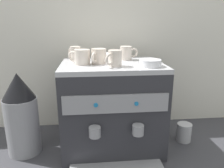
% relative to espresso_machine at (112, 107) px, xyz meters
% --- Properties ---
extents(ground_plane, '(4.00, 4.00, 0.00)m').
position_rel_espresso_machine_xyz_m(ground_plane, '(0.00, 0.00, -0.25)').
color(ground_plane, '#38383D').
extents(tiled_backsplash_wall, '(2.80, 0.03, 0.99)m').
position_rel_espresso_machine_xyz_m(tiled_backsplash_wall, '(0.00, 0.32, 0.25)').
color(tiled_backsplash_wall, silver).
rests_on(tiled_backsplash_wall, ground_plane).
extents(espresso_machine, '(0.54, 0.49, 0.49)m').
position_rel_espresso_machine_xyz_m(espresso_machine, '(0.00, 0.00, 0.00)').
color(espresso_machine, '#2D2D33').
rests_on(espresso_machine, ground_plane).
extents(ceramic_cup_0, '(0.08, 0.11, 0.08)m').
position_rel_espresso_machine_xyz_m(ceramic_cup_0, '(-0.07, 0.00, 0.29)').
color(ceramic_cup_0, beige).
rests_on(ceramic_cup_0, espresso_machine).
extents(ceramic_cup_1, '(0.08, 0.09, 0.08)m').
position_rel_espresso_machine_xyz_m(ceramic_cup_1, '(-0.20, 0.11, 0.29)').
color(ceramic_cup_1, beige).
rests_on(ceramic_cup_1, espresso_machine).
extents(ceramic_cup_2, '(0.09, 0.09, 0.08)m').
position_rel_espresso_machine_xyz_m(ceramic_cup_2, '(0.00, -0.08, 0.29)').
color(ceramic_cup_2, beige).
rests_on(ceramic_cup_2, espresso_machine).
extents(ceramic_cup_3, '(0.12, 0.08, 0.08)m').
position_rel_espresso_machine_xyz_m(ceramic_cup_3, '(-0.16, -0.01, 0.29)').
color(ceramic_cup_3, beige).
rests_on(ceramic_cup_3, espresso_machine).
extents(ceramic_cup_4, '(0.11, 0.07, 0.08)m').
position_rel_espresso_machine_xyz_m(ceramic_cup_4, '(0.09, 0.10, 0.29)').
color(ceramic_cup_4, beige).
rests_on(ceramic_cup_4, espresso_machine).
extents(ceramic_bowl_0, '(0.11, 0.11, 0.03)m').
position_rel_espresso_machine_xyz_m(ceramic_bowl_0, '(0.18, -0.10, 0.27)').
color(ceramic_bowl_0, white).
rests_on(ceramic_bowl_0, espresso_machine).
extents(ceramic_bowl_1, '(0.11, 0.11, 0.04)m').
position_rel_espresso_machine_xyz_m(ceramic_bowl_1, '(-0.04, 0.11, 0.27)').
color(ceramic_bowl_1, white).
rests_on(ceramic_bowl_1, espresso_machine).
extents(coffee_grinder, '(0.18, 0.18, 0.46)m').
position_rel_espresso_machine_xyz_m(coffee_grinder, '(-0.49, -0.01, -0.02)').
color(coffee_grinder, '#939399').
rests_on(coffee_grinder, ground_plane).
extents(milk_pitcher, '(0.09, 0.09, 0.11)m').
position_rel_espresso_machine_xyz_m(milk_pitcher, '(0.44, 0.01, -0.19)').
color(milk_pitcher, '#B7B7BC').
rests_on(milk_pitcher, ground_plane).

